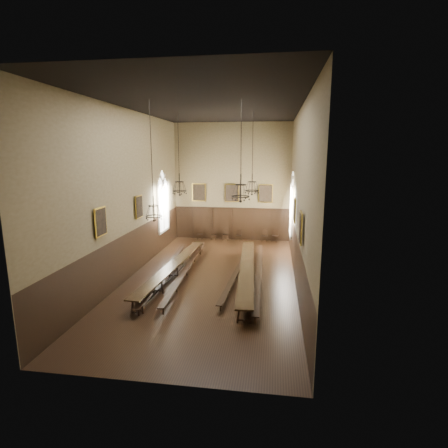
% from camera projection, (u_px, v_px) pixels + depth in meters
% --- Properties ---
extents(floor, '(9.00, 18.00, 0.02)m').
position_uv_depth(floor, '(212.00, 278.00, 19.08)').
color(floor, black).
rests_on(floor, ground).
extents(ceiling, '(9.00, 18.00, 0.02)m').
position_uv_depth(ceiling, '(210.00, 106.00, 17.29)').
color(ceiling, black).
rests_on(ceiling, ground).
extents(wall_back, '(9.00, 0.02, 9.00)m').
position_uv_depth(wall_back, '(232.00, 182.00, 26.93)').
color(wall_back, '#786949').
rests_on(wall_back, ground).
extents(wall_front, '(9.00, 0.02, 9.00)m').
position_uv_depth(wall_front, '(151.00, 236.00, 9.45)').
color(wall_front, '#786949').
rests_on(wall_front, ground).
extents(wall_left, '(0.02, 18.00, 9.00)m').
position_uv_depth(wall_left, '(129.00, 195.00, 18.82)').
color(wall_left, '#786949').
rests_on(wall_left, ground).
extents(wall_right, '(0.02, 18.00, 9.00)m').
position_uv_depth(wall_right, '(299.00, 198.00, 17.55)').
color(wall_right, '#786949').
rests_on(wall_right, ground).
extents(wainscot_panelling, '(9.00, 18.00, 2.50)m').
position_uv_depth(wainscot_panelling, '(212.00, 256.00, 18.83)').
color(wainscot_panelling, black).
rests_on(wainscot_panelling, floor).
extents(table_left, '(1.37, 9.95, 0.77)m').
position_uv_depth(table_left, '(174.00, 271.00, 19.13)').
color(table_left, black).
rests_on(table_left, floor).
extents(table_right, '(1.36, 10.54, 0.82)m').
position_uv_depth(table_right, '(247.00, 274.00, 18.58)').
color(table_right, black).
rests_on(table_right, floor).
extents(bench_left_outer, '(0.99, 10.28, 0.46)m').
position_uv_depth(bench_left_outer, '(166.00, 272.00, 19.25)').
color(bench_left_outer, black).
rests_on(bench_left_outer, floor).
extents(bench_left_inner, '(0.77, 10.55, 0.47)m').
position_uv_depth(bench_left_inner, '(187.00, 270.00, 19.47)').
color(bench_left_inner, black).
rests_on(bench_left_inner, floor).
extents(bench_right_inner, '(0.82, 9.14, 0.41)m').
position_uv_depth(bench_right_inner, '(237.00, 273.00, 19.10)').
color(bench_right_inner, black).
rests_on(bench_right_inner, floor).
extents(bench_right_outer, '(0.52, 10.77, 0.48)m').
position_uv_depth(bench_right_outer, '(259.00, 274.00, 18.79)').
color(bench_right_outer, black).
rests_on(bench_right_outer, floor).
extents(chair_1, '(0.43, 0.43, 0.90)m').
position_uv_depth(chair_1, '(200.00, 236.00, 27.66)').
color(chair_1, black).
rests_on(chair_1, floor).
extents(chair_2, '(0.39, 0.39, 0.87)m').
position_uv_depth(chair_2, '(214.00, 237.00, 27.48)').
color(chair_2, black).
rests_on(chair_2, floor).
extents(chair_3, '(0.45, 0.45, 1.01)m').
position_uv_depth(chair_3, '(226.00, 237.00, 27.30)').
color(chair_3, black).
rests_on(chair_3, floor).
extents(chair_4, '(0.47, 0.47, 0.86)m').
position_uv_depth(chair_4, '(239.00, 237.00, 27.22)').
color(chair_4, black).
rests_on(chair_4, floor).
extents(chair_6, '(0.48, 0.48, 0.94)m').
position_uv_depth(chair_6, '(265.00, 238.00, 26.96)').
color(chair_6, black).
rests_on(chair_6, floor).
extents(chair_7, '(0.55, 0.55, 1.00)m').
position_uv_depth(chair_7, '(275.00, 238.00, 26.89)').
color(chair_7, black).
rests_on(chair_7, floor).
extents(chandelier_back_left, '(0.85, 0.85, 4.66)m').
position_uv_depth(chandelier_back_left, '(179.00, 186.00, 20.69)').
color(chandelier_back_left, black).
rests_on(chandelier_back_left, ceiling).
extents(chandelier_back_right, '(0.78, 0.78, 4.53)m').
position_uv_depth(chandelier_back_right, '(252.00, 185.00, 19.78)').
color(chandelier_back_right, black).
rests_on(chandelier_back_right, ceiling).
extents(chandelier_front_left, '(0.76, 0.76, 5.29)m').
position_uv_depth(chandelier_front_left, '(154.00, 207.00, 16.05)').
color(chandelier_front_left, black).
rests_on(chandelier_front_left, ceiling).
extents(chandelier_front_right, '(0.81, 0.81, 4.34)m').
position_uv_depth(chandelier_front_right, '(241.00, 190.00, 15.55)').
color(chandelier_front_right, black).
rests_on(chandelier_front_right, ceiling).
extents(portrait_back_0, '(1.10, 0.12, 1.40)m').
position_uv_depth(portrait_back_0, '(199.00, 192.00, 27.33)').
color(portrait_back_0, gold).
rests_on(portrait_back_0, wall_back).
extents(portrait_back_1, '(1.10, 0.12, 1.40)m').
position_uv_depth(portrait_back_1, '(232.00, 193.00, 26.96)').
color(portrait_back_1, gold).
rests_on(portrait_back_1, wall_back).
extents(portrait_back_2, '(1.10, 0.12, 1.40)m').
position_uv_depth(portrait_back_2, '(266.00, 193.00, 26.59)').
color(portrait_back_2, gold).
rests_on(portrait_back_2, wall_back).
extents(portrait_left_0, '(0.12, 1.00, 1.30)m').
position_uv_depth(portrait_left_0, '(139.00, 207.00, 19.94)').
color(portrait_left_0, gold).
rests_on(portrait_left_0, wall_left).
extents(portrait_left_1, '(0.12, 1.00, 1.30)m').
position_uv_depth(portrait_left_1, '(101.00, 222.00, 15.57)').
color(portrait_left_1, gold).
rests_on(portrait_left_1, wall_left).
extents(portrait_right_0, '(0.12, 1.00, 1.30)m').
position_uv_depth(portrait_right_0, '(295.00, 210.00, 18.70)').
color(portrait_right_0, gold).
rests_on(portrait_right_0, wall_right).
extents(portrait_right_1, '(0.12, 1.00, 1.30)m').
position_uv_depth(portrait_right_1, '(301.00, 228.00, 14.34)').
color(portrait_right_1, gold).
rests_on(portrait_right_1, wall_right).
extents(window_right, '(0.20, 2.20, 4.60)m').
position_uv_depth(window_right, '(292.00, 204.00, 23.12)').
color(window_right, white).
rests_on(window_right, wall_right).
extents(window_left, '(0.20, 2.20, 4.60)m').
position_uv_depth(window_left, '(163.00, 201.00, 24.37)').
color(window_left, white).
rests_on(window_left, wall_left).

